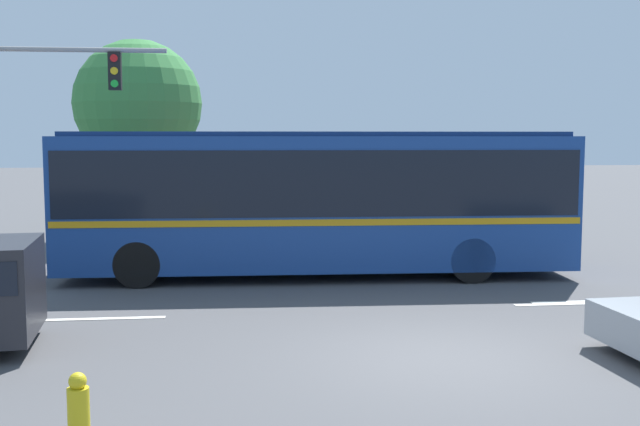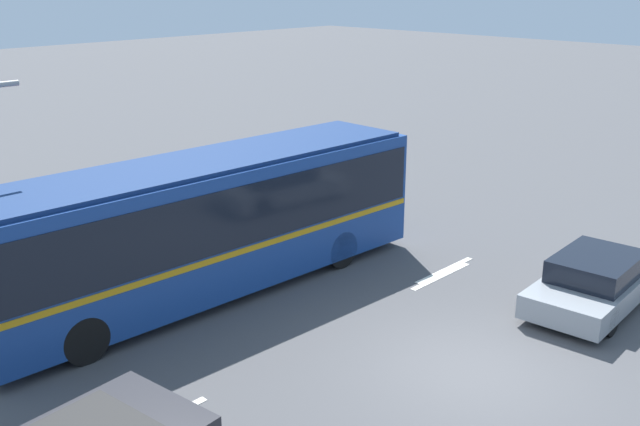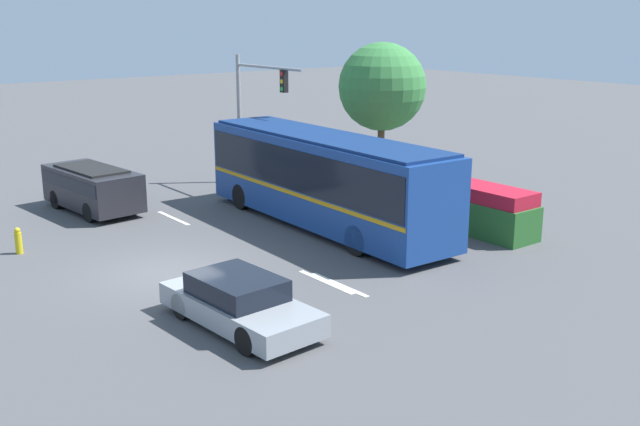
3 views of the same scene
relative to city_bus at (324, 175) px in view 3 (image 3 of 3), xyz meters
The scene contains 11 objects.
ground_plane 7.07m from the city_bus, 80.35° to the right, with size 140.00×140.00×0.00m, color #4C4C4F.
city_bus is the anchor object (origin of this frame).
sedan_foreground 9.23m from the city_bus, 50.99° to the right, with size 4.60×2.14×1.26m.
suv_left_lane 9.20m from the city_bus, 141.53° to the right, with size 4.80×2.43×1.72m.
traffic_light_pole 7.45m from the city_bus, 166.90° to the left, with size 4.85×0.24×5.72m.
flowering_hedge 4.20m from the city_bus, 70.36° to the left, with size 9.26×1.48×1.68m.
street_tree_left 8.99m from the city_bus, 124.15° to the left, with size 3.99×3.99×6.23m.
fire_hydrant 10.32m from the city_bus, 109.60° to the right, with size 0.22×0.22×0.86m.
lane_stripe_near 6.35m from the city_bus, 33.87° to the right, with size 2.40×0.16×0.01m, color silver.
lane_stripe_mid 6.03m from the city_bus, 138.77° to the right, with size 2.40×0.16×0.01m, color silver.
lane_stripe_far 6.13m from the city_bus, 37.43° to the right, with size 2.40×0.16×0.01m, color silver.
Camera 3 is at (19.06, -9.12, 7.27)m, focal length 41.63 mm.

